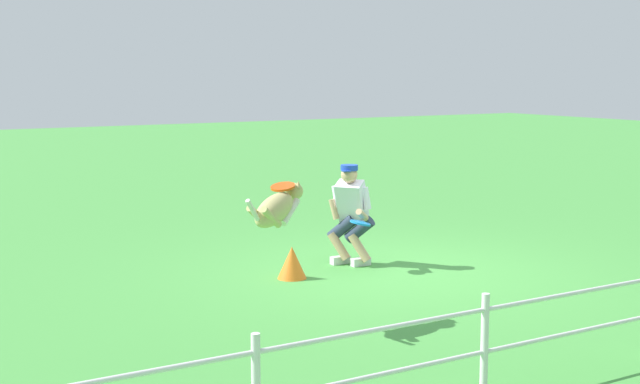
% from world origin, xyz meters
% --- Properties ---
extents(ground_plane, '(60.00, 60.00, 0.00)m').
position_xyz_m(ground_plane, '(0.00, 0.00, 0.00)').
color(ground_plane, '#489C42').
extents(person, '(0.56, 0.71, 1.29)m').
position_xyz_m(person, '(0.28, -0.70, 0.70)').
color(person, silver).
rests_on(person, ground_plane).
extents(dog, '(0.89, 0.58, 0.45)m').
position_xyz_m(dog, '(2.36, 1.21, 1.17)').
color(dog, tan).
extents(frisbee_flying, '(0.31, 0.31, 0.08)m').
position_xyz_m(frisbee_flying, '(2.23, 1.09, 1.35)').
color(frisbee_flying, '#E24D0F').
extents(frisbee_held, '(0.32, 0.32, 0.08)m').
position_xyz_m(frisbee_held, '(0.38, -0.32, 0.61)').
color(frisbee_held, '#1B82DF').
rests_on(frisbee_held, person).
extents(training_cone, '(0.35, 0.35, 0.39)m').
position_xyz_m(training_cone, '(1.29, -0.43, 0.19)').
color(training_cone, orange).
rests_on(training_cone, ground_plane).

